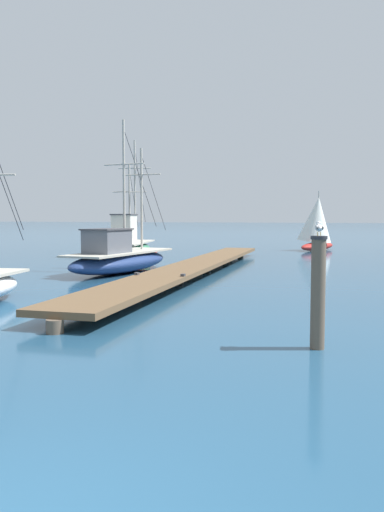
% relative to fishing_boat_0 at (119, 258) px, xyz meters
% --- Properties ---
extents(floating_dock, '(3.59, 23.02, 0.53)m').
position_rel_fishing_boat_0_xyz_m(floating_dock, '(3.26, 0.42, -0.27)').
color(floating_dock, brown).
rests_on(floating_dock, ground).
extents(fishing_boat_0, '(2.72, 7.74, 6.50)m').
position_rel_fishing_boat_0_xyz_m(fishing_boat_0, '(0.00, 0.00, 0.00)').
color(fishing_boat_0, navy).
rests_on(fishing_boat_0, ground).
extents(fishing_boat_1, '(3.54, 8.01, 6.76)m').
position_rel_fishing_boat_0_xyz_m(fishing_boat_1, '(-2.54, 6.02, 0.08)').
color(fishing_boat_1, '#337556').
rests_on(fishing_boat_1, ground).
extents(mooring_piling, '(0.30, 0.30, 2.05)m').
position_rel_fishing_boat_0_xyz_m(mooring_piling, '(9.37, -10.41, 0.43)').
color(mooring_piling, brown).
rests_on(mooring_piling, ground).
extents(perched_seagull, '(0.19, 0.38, 0.26)m').
position_rel_fishing_boat_0_xyz_m(perched_seagull, '(9.37, -10.42, 1.56)').
color(perched_seagull, gold).
rests_on(perched_seagull, mooring_piling).
extents(distant_sailboat, '(3.23, 4.78, 4.17)m').
position_rel_fishing_boat_0_xyz_m(distant_sailboat, '(6.33, 17.63, 1.27)').
color(distant_sailboat, '#AD2823').
rests_on(distant_sailboat, ground).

